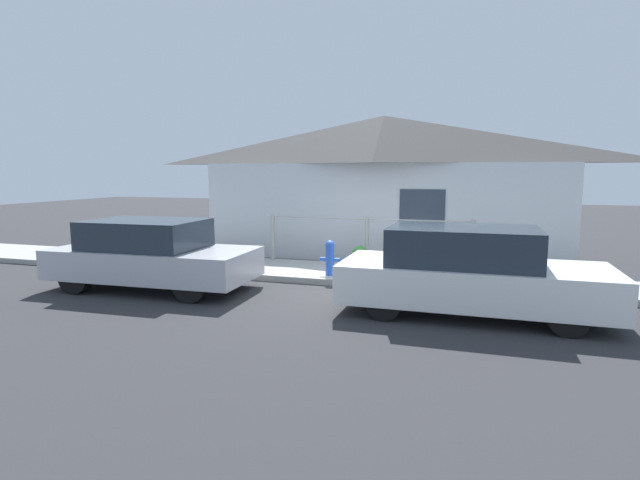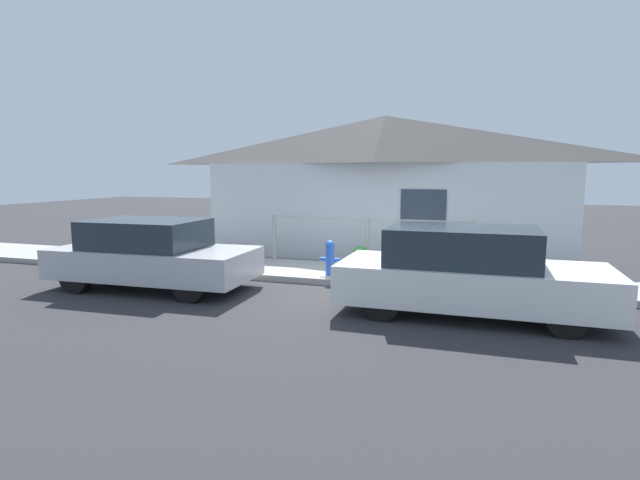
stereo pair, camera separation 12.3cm
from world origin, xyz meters
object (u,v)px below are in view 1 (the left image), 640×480
at_px(car_right, 470,272).
at_px(potted_plant_near_hydrant, 360,255).
at_px(car_left, 152,254).
at_px(fire_hydrant, 330,257).

relative_size(car_right, potted_plant_near_hydrant, 8.52).
height_order(car_left, potted_plant_near_hydrant, car_left).
bearing_deg(car_left, fire_hydrant, 26.61).
height_order(car_right, fire_hydrant, car_right).
bearing_deg(fire_hydrant, car_right, -30.88).
distance_m(car_right, potted_plant_near_hydrant, 3.75).
bearing_deg(car_left, car_right, -1.64).
relative_size(car_left, car_right, 0.95).
xyz_separation_m(car_right, potted_plant_near_hydrant, (-2.47, 2.81, -0.30)).
xyz_separation_m(car_left, fire_hydrant, (3.20, 1.72, -0.17)).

